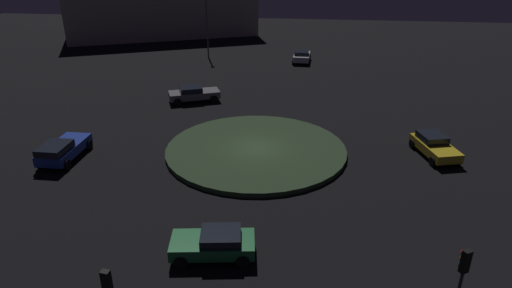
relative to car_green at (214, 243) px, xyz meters
name	(u,v)px	position (x,y,z in m)	size (l,w,h in m)	color
ground_plane	(256,152)	(-0.54, -11.63, -0.71)	(120.14, 120.14, 0.00)	black
roundabout_island	(256,150)	(-0.54, -11.63, -0.54)	(12.67, 12.67, 0.34)	#2D4228
car_green	(214,243)	(0.00, 0.00, 0.00)	(4.14, 2.51, 1.34)	#1E7238
car_silver	(302,56)	(-2.96, -37.95, 0.02)	(2.22, 3.96, 1.39)	silver
car_blue	(62,149)	(12.29, -8.77, 0.08)	(2.13, 4.39, 1.48)	#1E38A5
car_yellow	(434,145)	(-12.84, -12.62, 0.02)	(2.93, 4.38, 1.41)	gold
car_grey	(194,94)	(6.52, -21.80, 0.04)	(4.93, 3.43, 1.42)	slate
traffic_light_northwest	(461,277)	(-9.66, 3.64, 2.15)	(0.37, 0.40, 4.01)	#2D2D2D
streetlamp_south	(207,17)	(8.97, -38.96, 4.30)	(0.51, 0.51, 7.68)	#4C4C51
store_building	(160,2)	(20.26, -55.16, 4.07)	(31.95, 25.43, 9.56)	#ADA893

